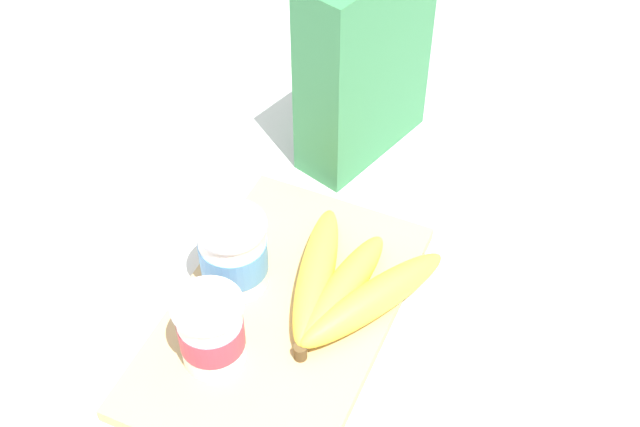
{
  "coord_description": "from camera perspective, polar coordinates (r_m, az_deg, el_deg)",
  "views": [
    {
      "loc": [
        -0.46,
        -0.25,
        0.73
      ],
      "look_at": [
        0.1,
        0.0,
        0.07
      ],
      "focal_mm": 46.89,
      "sensor_mm": 36.0,
      "label": 1
    }
  ],
  "objects": [
    {
      "name": "banana_bunch",
      "position": [
        0.88,
        1.69,
        -5.11
      ],
      "size": [
        0.2,
        0.17,
        0.04
      ],
      "color": "yellow",
      "rests_on": "cutting_board"
    },
    {
      "name": "yogurt_cup_front",
      "position": [
        0.82,
        -7.44,
        -7.95
      ],
      "size": [
        0.07,
        0.07,
        0.08
      ],
      "color": "white",
      "rests_on": "cutting_board"
    },
    {
      "name": "yogurt_cup_back",
      "position": [
        0.88,
        -5.94,
        -2.71
      ],
      "size": [
        0.08,
        0.08,
        0.09
      ],
      "color": "white",
      "rests_on": "cutting_board"
    },
    {
      "name": "cutting_board",
      "position": [
        0.89,
        -2.71,
        -7.04
      ],
      "size": [
        0.35,
        0.22,
        0.02
      ],
      "primitive_type": "cube",
      "color": "tan",
      "rests_on": "ground_plane"
    },
    {
      "name": "ground_plane",
      "position": [
        0.9,
        -2.69,
        -7.36
      ],
      "size": [
        2.4,
        2.4,
        0.0
      ],
      "primitive_type": "plane",
      "color": "silver"
    },
    {
      "name": "cereal_box",
      "position": [
        1.0,
        3.03,
        10.29
      ],
      "size": [
        0.19,
        0.12,
        0.26
      ],
      "primitive_type": "cube",
      "rotation": [
        0.0,
        0.0,
        -0.3
      ],
      "color": "#38844C",
      "rests_on": "ground_plane"
    }
  ]
}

